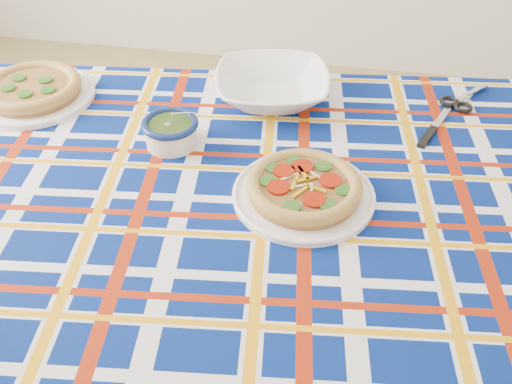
% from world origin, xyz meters
% --- Properties ---
extents(floor, '(4.00, 4.00, 0.00)m').
position_xyz_m(floor, '(0.00, 0.00, 0.00)').
color(floor, '#937D4C').
rests_on(floor, ground).
extents(dining_table, '(1.85, 1.28, 0.81)m').
position_xyz_m(dining_table, '(0.24, -0.23, 0.73)').
color(dining_table, brown).
rests_on(dining_table, floor).
extents(tablecloth, '(1.89, 1.32, 0.11)m').
position_xyz_m(tablecloth, '(0.24, -0.23, 0.76)').
color(tablecloth, navy).
rests_on(tablecloth, dining_table).
extents(main_focaccia_plate, '(0.39, 0.39, 0.06)m').
position_xyz_m(main_focaccia_plate, '(0.43, -0.25, 0.85)').
color(main_focaccia_plate, brown).
rests_on(main_focaccia_plate, tablecloth).
extents(pesto_bowl, '(0.17, 0.17, 0.08)m').
position_xyz_m(pesto_bowl, '(0.07, -0.10, 0.86)').
color(pesto_bowl, '#1E340E').
rests_on(pesto_bowl, tablecloth).
extents(serving_bowl, '(0.37, 0.37, 0.08)m').
position_xyz_m(serving_bowl, '(0.28, 0.17, 0.86)').
color(serving_bowl, white).
rests_on(serving_bowl, tablecloth).
extents(second_focaccia_plate, '(0.41, 0.41, 0.06)m').
position_xyz_m(second_focaccia_plate, '(-0.38, 0.04, 0.85)').
color(second_focaccia_plate, brown).
rests_on(second_focaccia_plate, tablecloth).
extents(table_knife, '(0.12, 0.25, 0.01)m').
position_xyz_m(table_knife, '(0.75, 0.15, 0.82)').
color(table_knife, silver).
rests_on(table_knife, tablecloth).
extents(kitchen_scissors, '(0.21, 0.24, 0.02)m').
position_xyz_m(kitchen_scissors, '(0.84, 0.29, 0.83)').
color(kitchen_scissors, silver).
rests_on(kitchen_scissors, tablecloth).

